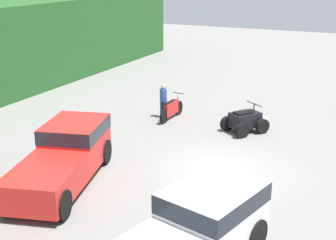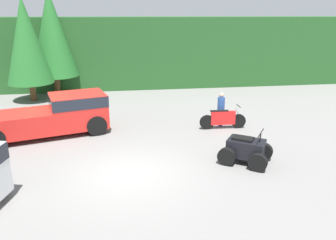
% 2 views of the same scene
% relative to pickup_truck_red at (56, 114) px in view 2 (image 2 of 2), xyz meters
% --- Properties ---
extents(ground_plane, '(80.00, 80.00, 0.00)m').
position_rel_pickup_truck_red_xyz_m(ground_plane, '(3.08, -4.47, -0.97)').
color(ground_plane, slate).
extents(hillside_backdrop, '(44.00, 6.00, 5.09)m').
position_rel_pickup_truck_red_xyz_m(hillside_backdrop, '(3.08, 11.53, 1.58)').
color(hillside_backdrop, '#235123').
rests_on(hillside_backdrop, ground_plane).
extents(tree_left, '(2.79, 2.79, 6.34)m').
position_rel_pickup_truck_red_xyz_m(tree_left, '(-2.61, 6.59, 2.76)').
color(tree_left, brown).
rests_on(tree_left, ground_plane).
extents(tree_mid_left, '(3.05, 3.05, 6.92)m').
position_rel_pickup_truck_red_xyz_m(tree_mid_left, '(-1.38, 8.31, 3.10)').
color(tree_mid_left, brown).
rests_on(tree_mid_left, ground_plane).
extents(pickup_truck_red, '(5.73, 3.36, 1.80)m').
position_rel_pickup_truck_red_xyz_m(pickup_truck_red, '(0.00, 0.00, 0.00)').
color(pickup_truck_red, red).
rests_on(pickup_truck_red, ground_plane).
extents(dirt_bike, '(2.26, 0.60, 1.14)m').
position_rel_pickup_truck_red_xyz_m(dirt_bike, '(7.76, -0.40, -0.49)').
color(dirt_bike, black).
rests_on(dirt_bike, ground_plane).
extents(quad_atv, '(2.21, 2.08, 1.27)m').
position_rel_pickup_truck_red_xyz_m(quad_atv, '(7.46, -4.17, -0.47)').
color(quad_atv, black).
rests_on(quad_atv, ground_plane).
extents(rider_person, '(0.39, 0.39, 1.68)m').
position_rel_pickup_truck_red_xyz_m(rider_person, '(7.78, 0.05, -0.05)').
color(rider_person, navy).
rests_on(rider_person, ground_plane).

